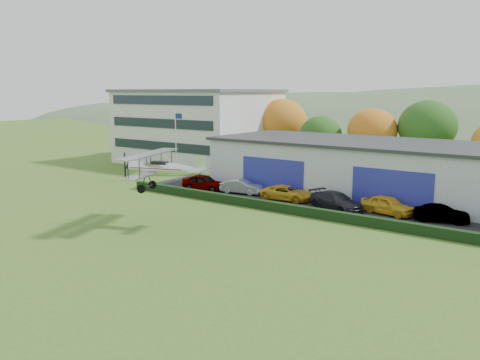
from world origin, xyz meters
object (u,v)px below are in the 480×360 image
Objects in this scene: car_2 at (287,193)px; car_5 at (442,214)px; flagpole at (177,139)px; car_3 at (336,201)px; car_0 at (204,182)px; biplane at (161,167)px; hangar at (414,172)px; office_block at (198,126)px; car_4 at (388,205)px; car_1 at (242,187)px.

car_2 reaches higher than car_5.
car_3 is (21.02, -2.54, -3.97)m from flagpole.
car_0 is 14.68m from biplane.
hangar reaches higher than car_3.
office_block is 36.44m from car_4.
hangar is 9.53m from car_3.
flagpole is 1.04× the size of biplane.
biplane is (-12.36, -20.96, 1.88)m from hangar.
car_4 is 4.34m from car_5.
car_0 reaches higher than car_2.
car_4 is (19.10, 1.02, -0.02)m from car_0.
hangar is at bearing -57.28° from car_2.
car_3 reaches higher than car_2.
biplane is (20.64, -27.98, -0.68)m from office_block.
car_2 is at bearing -140.93° from hangar.
flagpole is 1.51× the size of car_3.
biplane is (-8.50, -12.44, 3.72)m from car_3.
biplane is (12.53, -14.98, -0.25)m from flagpole.
car_0 is at bearing 98.65° from biplane.
car_1 is 14.81m from car_4.
biplane is at bearing 160.98° from car_2.
car_5 is (19.14, 0.21, -0.03)m from car_1.
biplane reaches higher than hangar.
office_block is at bearing 107.72° from biplane.
biplane is at bearing 148.85° from car_4.
car_4 is at bearing -23.34° from office_block.
car_3 is 1.17× the size of car_4.
office_block reaches higher than flagpole.
car_0 is 0.60× the size of biplane.
biplane is at bearing -53.58° from office_block.
car_5 is at bearing -95.54° from car_2.
car_5 is at bearing -61.46° from car_3.
car_4 reaches higher than car_5.
biplane is at bearing -161.54° from car_0.
hangar is at bearing -12.01° from office_block.
car_0 is (6.00, -2.36, -3.95)m from flagpole.
car_3 is (5.49, -0.92, 0.09)m from car_2.
hangar is at bearing 17.68° from car_5.
flagpole is at bearing 69.83° from car_1.
biplane is at bearing 178.35° from car_1.
car_5 is at bearing -100.51° from car_1.
car_0 is at bearing 88.43° from car_1.
flagpole is 1.96× the size of car_5.
hangar is 25.68m from flagpole.
biplane is at bearing -50.10° from flagpole.
car_2 is 0.64× the size of biplane.
flagpole reaches higher than car_5.
car_3 is (10.73, -0.90, 0.06)m from car_1.
hangar is at bearing -75.06° from car_0.
car_0 is at bearing 110.31° from car_3.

